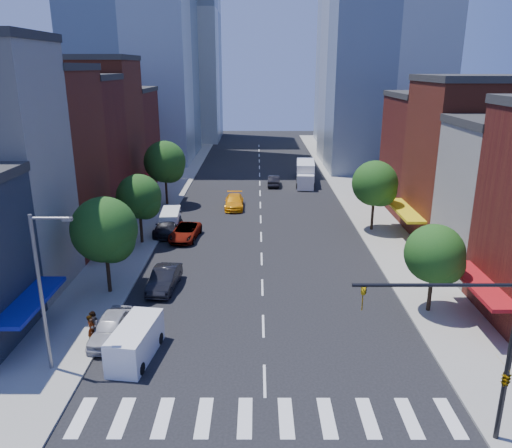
{
  "coord_description": "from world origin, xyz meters",
  "views": [
    {
      "loc": [
        -0.42,
        -23.29,
        16.34
      ],
      "look_at": [
        -0.49,
        12.5,
        5.0
      ],
      "focal_mm": 35.0,
      "sensor_mm": 36.0,
      "label": 1
    }
  ],
  "objects_px": {
    "parked_car_third": "(185,232)",
    "box_truck": "(305,174)",
    "traffic_car_oncoming": "(274,181)",
    "cargo_van_far": "(171,220)",
    "taxi": "(234,202)",
    "pedestrian_far": "(93,326)",
    "cargo_van_near": "(135,343)",
    "parked_car_front": "(111,327)",
    "traffic_car_far": "(302,171)",
    "parked_car_second": "(164,279)",
    "pedestrian_near": "(91,329)",
    "parked_car_rear": "(168,225)"
  },
  "relations": [
    {
      "from": "traffic_car_far",
      "to": "traffic_car_oncoming",
      "type": "bearing_deg",
      "value": 59.95
    },
    {
      "from": "cargo_van_near",
      "to": "cargo_van_far",
      "type": "height_order",
      "value": "cargo_van_near"
    },
    {
      "from": "pedestrian_near",
      "to": "box_truck",
      "type": "bearing_deg",
      "value": -25.09
    },
    {
      "from": "pedestrian_far",
      "to": "cargo_van_near",
      "type": "bearing_deg",
      "value": 52.75
    },
    {
      "from": "cargo_van_near",
      "to": "traffic_car_far",
      "type": "relative_size",
      "value": 1.17
    },
    {
      "from": "cargo_van_far",
      "to": "parked_car_third",
      "type": "bearing_deg",
      "value": -63.61
    },
    {
      "from": "taxi",
      "to": "pedestrian_far",
      "type": "relative_size",
      "value": 2.87
    },
    {
      "from": "traffic_car_far",
      "to": "parked_car_front",
      "type": "bearing_deg",
      "value": 75.67
    },
    {
      "from": "cargo_van_near",
      "to": "taxi",
      "type": "bearing_deg",
      "value": 90.1
    },
    {
      "from": "parked_car_second",
      "to": "pedestrian_near",
      "type": "bearing_deg",
      "value": -106.0
    },
    {
      "from": "cargo_van_far",
      "to": "taxi",
      "type": "relative_size",
      "value": 0.86
    },
    {
      "from": "traffic_car_oncoming",
      "to": "pedestrian_near",
      "type": "relative_size",
      "value": 2.49
    },
    {
      "from": "box_truck",
      "to": "pedestrian_near",
      "type": "relative_size",
      "value": 4.5
    },
    {
      "from": "traffic_car_oncoming",
      "to": "traffic_car_far",
      "type": "relative_size",
      "value": 1.08
    },
    {
      "from": "parked_car_rear",
      "to": "parked_car_front",
      "type": "bearing_deg",
      "value": -87.46
    },
    {
      "from": "parked_car_front",
      "to": "traffic_car_oncoming",
      "type": "height_order",
      "value": "parked_car_front"
    },
    {
      "from": "cargo_van_far",
      "to": "pedestrian_far",
      "type": "distance_m",
      "value": 22.69
    },
    {
      "from": "cargo_van_far",
      "to": "pedestrian_near",
      "type": "relative_size",
      "value": 2.52
    },
    {
      "from": "parked_car_third",
      "to": "traffic_car_oncoming",
      "type": "bearing_deg",
      "value": 73.61
    },
    {
      "from": "parked_car_third",
      "to": "cargo_van_near",
      "type": "bearing_deg",
      "value": -84.06
    },
    {
      "from": "traffic_car_far",
      "to": "parked_car_rear",
      "type": "bearing_deg",
      "value": 64.08
    },
    {
      "from": "parked_car_front",
      "to": "cargo_van_near",
      "type": "bearing_deg",
      "value": -44.42
    },
    {
      "from": "parked_car_second",
      "to": "pedestrian_far",
      "type": "xyz_separation_m",
      "value": [
        -3.0,
        -7.75,
        0.27
      ]
    },
    {
      "from": "cargo_van_far",
      "to": "pedestrian_far",
      "type": "bearing_deg",
      "value": -96.87
    },
    {
      "from": "cargo_van_near",
      "to": "traffic_car_oncoming",
      "type": "relative_size",
      "value": 1.08
    },
    {
      "from": "pedestrian_far",
      "to": "taxi",
      "type": "bearing_deg",
      "value": 160.54
    },
    {
      "from": "parked_car_third",
      "to": "box_truck",
      "type": "xyz_separation_m",
      "value": [
        14.03,
        23.78,
        0.81
      ]
    },
    {
      "from": "pedestrian_near",
      "to": "cargo_van_far",
      "type": "bearing_deg",
      "value": -6.19
    },
    {
      "from": "taxi",
      "to": "traffic_car_oncoming",
      "type": "bearing_deg",
      "value": 65.42
    },
    {
      "from": "taxi",
      "to": "box_truck",
      "type": "distance_m",
      "value": 15.81
    },
    {
      "from": "parked_car_second",
      "to": "pedestrian_near",
      "type": "xyz_separation_m",
      "value": [
        -3.0,
        -8.1,
        0.25
      ]
    },
    {
      "from": "parked_car_rear",
      "to": "cargo_van_far",
      "type": "xyz_separation_m",
      "value": [
        0.01,
        1.53,
        0.13
      ]
    },
    {
      "from": "cargo_van_far",
      "to": "cargo_van_near",
      "type": "bearing_deg",
      "value": -89.71
    },
    {
      "from": "traffic_car_oncoming",
      "to": "pedestrian_far",
      "type": "height_order",
      "value": "pedestrian_far"
    },
    {
      "from": "traffic_car_far",
      "to": "cargo_van_far",
      "type": "bearing_deg",
      "value": 62.69
    },
    {
      "from": "parked_car_second",
      "to": "parked_car_rear",
      "type": "height_order",
      "value": "parked_car_second"
    },
    {
      "from": "parked_car_third",
      "to": "pedestrian_far",
      "type": "xyz_separation_m",
      "value": [
        -3.0,
        -19.32,
        0.36
      ]
    },
    {
      "from": "box_truck",
      "to": "pedestrian_far",
      "type": "height_order",
      "value": "box_truck"
    },
    {
      "from": "traffic_car_oncoming",
      "to": "box_truck",
      "type": "relative_size",
      "value": 0.55
    },
    {
      "from": "traffic_car_oncoming",
      "to": "pedestrian_far",
      "type": "xyz_separation_m",
      "value": [
        -12.5,
        -42.39,
        0.34
      ]
    },
    {
      "from": "cargo_van_near",
      "to": "box_truck",
      "type": "bearing_deg",
      "value": 80.38
    },
    {
      "from": "taxi",
      "to": "pedestrian_near",
      "type": "distance_m",
      "value": 31.84
    },
    {
      "from": "parked_car_third",
      "to": "parked_car_rear",
      "type": "xyz_separation_m",
      "value": [
        -2.0,
        1.82,
        0.09
      ]
    },
    {
      "from": "parked_car_second",
      "to": "taxi",
      "type": "height_order",
      "value": "parked_car_second"
    },
    {
      "from": "cargo_van_near",
      "to": "pedestrian_far",
      "type": "xyz_separation_m",
      "value": [
        -2.98,
        1.81,
        0.09
      ]
    },
    {
      "from": "box_truck",
      "to": "parked_car_third",
      "type": "bearing_deg",
      "value": -115.88
    },
    {
      "from": "box_truck",
      "to": "parked_car_front",
      "type": "bearing_deg",
      "value": -105.88
    },
    {
      "from": "parked_car_front",
      "to": "parked_car_rear",
      "type": "bearing_deg",
      "value": 92.56
    },
    {
      "from": "taxi",
      "to": "parked_car_third",
      "type": "bearing_deg",
      "value": -111.86
    },
    {
      "from": "parked_car_third",
      "to": "pedestrian_near",
      "type": "height_order",
      "value": "pedestrian_near"
    }
  ]
}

